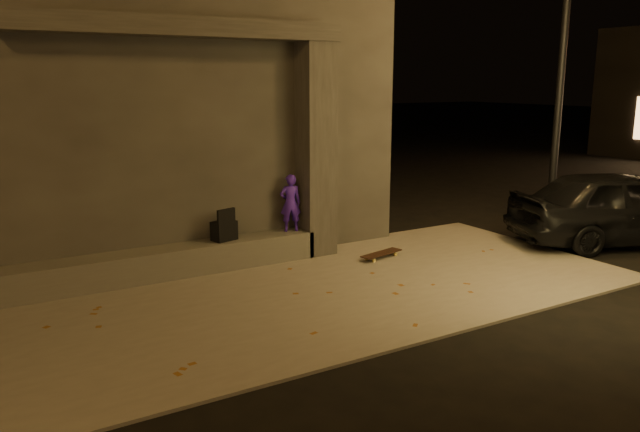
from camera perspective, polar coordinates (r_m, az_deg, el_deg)
ground at (r=7.22m, az=3.17°, el=-12.46°), size 120.00×120.00×0.00m
sidewalk at (r=8.82m, az=-4.17°, el=-7.63°), size 11.00×4.40×0.04m
building at (r=12.22m, az=-18.39°, el=9.77°), size 9.00×5.10×5.22m
ledge at (r=9.82m, az=-16.74°, el=-4.52°), size 6.00×0.55×0.45m
column at (r=10.70m, az=-0.39°, el=5.99°), size 0.55×0.55×3.60m
canopy at (r=9.78m, az=-12.23°, el=16.50°), size 5.00×0.70×0.28m
skateboarder at (r=10.59m, az=-2.72°, el=1.21°), size 0.41×0.33×0.98m
backpack at (r=10.15m, az=-8.77°, el=-1.19°), size 0.43×0.34×0.53m
skateboard at (r=10.72m, az=5.63°, el=-3.45°), size 0.88×0.41×0.09m
street_lamp_2 at (r=12.69m, az=21.50°, el=16.03°), size 0.36×0.36×7.08m
car_a at (r=12.91m, az=25.95°, el=0.75°), size 4.47×3.07×1.41m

